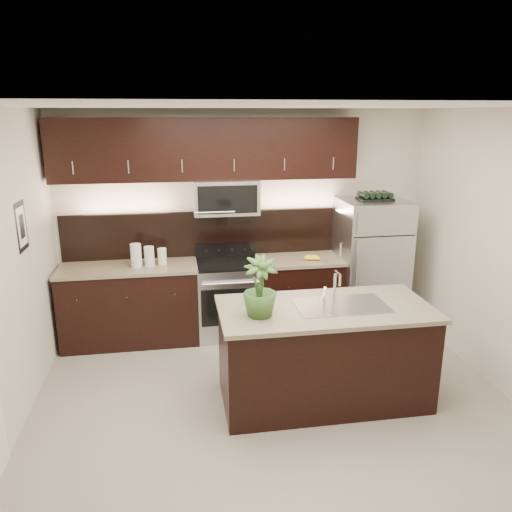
# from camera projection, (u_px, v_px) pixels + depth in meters

# --- Properties ---
(ground) EXTENTS (4.50, 4.50, 0.00)m
(ground) POSITION_uv_depth(u_px,v_px,m) (276.00, 408.00, 4.65)
(ground) COLOR gray
(ground) RESTS_ON ground
(room_walls) EXTENTS (4.52, 4.02, 2.71)m
(room_walls) POSITION_uv_depth(u_px,v_px,m) (266.00, 232.00, 4.13)
(room_walls) COLOR beige
(room_walls) RESTS_ON ground
(counter_run) EXTENTS (3.51, 0.65, 0.94)m
(counter_run) POSITION_uv_depth(u_px,v_px,m) (212.00, 299.00, 6.05)
(counter_run) COLOR black
(counter_run) RESTS_ON ground
(upper_fixtures) EXTENTS (3.49, 0.40, 1.66)m
(upper_fixtures) POSITION_uv_depth(u_px,v_px,m) (209.00, 159.00, 5.73)
(upper_fixtures) COLOR black
(upper_fixtures) RESTS_ON counter_run
(island) EXTENTS (1.96, 0.96, 0.94)m
(island) POSITION_uv_depth(u_px,v_px,m) (324.00, 353.00, 4.69)
(island) COLOR black
(island) RESTS_ON ground
(sink_faucet) EXTENTS (0.84, 0.50, 0.28)m
(sink_faucet) POSITION_uv_depth(u_px,v_px,m) (341.00, 304.00, 4.59)
(sink_faucet) COLOR silver
(sink_faucet) RESTS_ON island
(refrigerator) EXTENTS (0.79, 0.71, 1.64)m
(refrigerator) POSITION_uv_depth(u_px,v_px,m) (370.00, 265.00, 6.21)
(refrigerator) COLOR #B2B2B7
(refrigerator) RESTS_ON ground
(wine_rack) EXTENTS (0.40, 0.25, 0.10)m
(wine_rack) POSITION_uv_depth(u_px,v_px,m) (375.00, 196.00, 5.97)
(wine_rack) COLOR black
(wine_rack) RESTS_ON refrigerator
(plant) EXTENTS (0.33, 0.33, 0.53)m
(plant) POSITION_uv_depth(u_px,v_px,m) (260.00, 287.00, 4.29)
(plant) COLOR #305421
(plant) RESTS_ON island
(canisters) EXTENTS (0.40, 0.16, 0.27)m
(canisters) POSITION_uv_depth(u_px,v_px,m) (146.00, 256.00, 5.74)
(canisters) COLOR silver
(canisters) RESTS_ON counter_run
(french_press) EXTENTS (0.09, 0.09, 0.26)m
(french_press) POSITION_uv_depth(u_px,v_px,m) (344.00, 250.00, 6.10)
(french_press) COLOR silver
(french_press) RESTS_ON counter_run
(bananas) EXTENTS (0.22, 0.19, 0.06)m
(bananas) POSITION_uv_depth(u_px,v_px,m) (307.00, 257.00, 6.02)
(bananas) COLOR yellow
(bananas) RESTS_ON counter_run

